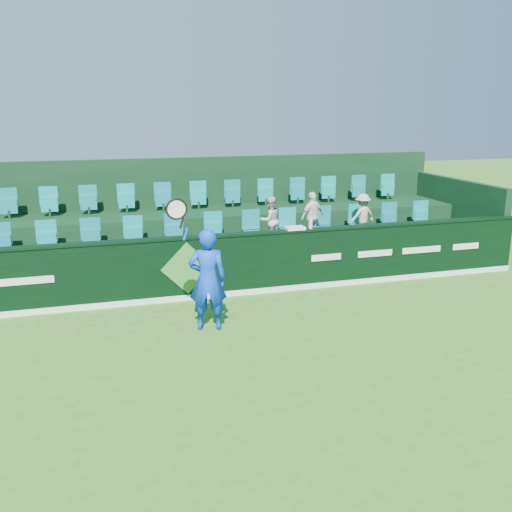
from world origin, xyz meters
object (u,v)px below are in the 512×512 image
object	(u,v)px
spectator_right	(362,216)
towel	(295,228)
tennis_player	(207,279)
drinks_bottle	(311,223)
spectator_middle	(312,216)
spectator_left	(270,220)

from	to	relation	value
spectator_right	towel	bearing A→B (deg)	15.76
tennis_player	spectator_right	world-z (taller)	tennis_player
tennis_player	drinks_bottle	bearing A→B (deg)	33.34
spectator_middle	drinks_bottle	distance (m)	1.23
spectator_middle	drinks_bottle	xyz separation A→B (m)	(-0.49, -1.12, 0.09)
spectator_left	drinks_bottle	xyz separation A→B (m)	(0.57, -1.12, 0.12)
spectator_middle	drinks_bottle	world-z (taller)	spectator_middle
tennis_player	towel	world-z (taller)	tennis_player
spectator_middle	tennis_player	bearing A→B (deg)	21.08
spectator_left	towel	bearing A→B (deg)	85.36
tennis_player	towel	xyz separation A→B (m)	(2.31, 1.76, 0.43)
spectator_left	spectator_right	world-z (taller)	spectator_left
towel	spectator_left	bearing A→B (deg)	100.65
tennis_player	spectator_left	size ratio (longest dim) A/B	2.25
towel	drinks_bottle	bearing A→B (deg)	0.00
tennis_player	spectator_left	bearing A→B (deg)	53.87
towel	tennis_player	bearing A→B (deg)	-142.74
spectator_left	drinks_bottle	world-z (taller)	spectator_left
spectator_right	drinks_bottle	world-z (taller)	spectator_right
tennis_player	spectator_middle	bearing A→B (deg)	42.27
spectator_middle	towel	size ratio (longest dim) A/B	2.89
spectator_middle	drinks_bottle	size ratio (longest dim) A/B	4.78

